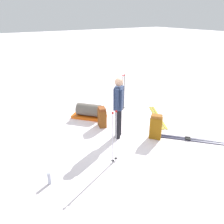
# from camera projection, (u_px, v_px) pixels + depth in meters

# --- Properties ---
(ground_plane) EXTENTS (80.00, 80.00, 0.00)m
(ground_plane) POSITION_uv_depth(u_px,v_px,m) (112.00, 134.00, 6.59)
(ground_plane) COLOR white
(skier_standing) EXTENTS (0.43, 0.43, 1.70)m
(skier_standing) POSITION_uv_depth(u_px,v_px,m) (119.00, 105.00, 6.10)
(skier_standing) COLOR black
(skier_standing) RESTS_ON ground_plane
(ski_pair_near) EXTENTS (1.02, 1.64, 0.05)m
(ski_pair_near) POSITION_uv_depth(u_px,v_px,m) (158.00, 117.00, 7.66)
(ski_pair_near) COLOR #AE9F25
(ski_pair_near) RESTS_ON ground_plane
(ski_pair_far) EXTENTS (1.40, 1.53, 0.05)m
(ski_pair_far) POSITION_uv_depth(u_px,v_px,m) (188.00, 139.00, 6.31)
(ski_pair_far) COLOR black
(ski_pair_far) RESTS_ON ground_plane
(backpack_large_dark) EXTENTS (0.36, 0.38, 0.70)m
(backpack_large_dark) POSITION_uv_depth(u_px,v_px,m) (156.00, 127.00, 6.26)
(backpack_large_dark) COLOR #8B550E
(backpack_large_dark) RESTS_ON ground_plane
(backpack_bright) EXTENTS (0.30, 0.37, 0.62)m
(backpack_bright) POSITION_uv_depth(u_px,v_px,m) (102.00, 117.00, 6.94)
(backpack_bright) COLOR brown
(backpack_bright) RESTS_ON ground_plane
(ski_poles_planted_near) EXTENTS (0.18, 0.10, 1.30)m
(ski_poles_planted_near) POSITION_uv_depth(u_px,v_px,m) (114.00, 135.00, 5.09)
(ski_poles_planted_near) COLOR #BAB8C6
(ski_poles_planted_near) RESTS_ON ground_plane
(ski_poles_planted_far) EXTENTS (0.15, 0.10, 1.29)m
(ski_poles_planted_far) POSITION_uv_depth(u_px,v_px,m) (123.00, 91.00, 7.99)
(ski_poles_planted_far) COLOR black
(ski_poles_planted_far) RESTS_ON ground_plane
(gear_sled) EXTENTS (1.07, 1.15, 0.49)m
(gear_sled) POSITION_uv_depth(u_px,v_px,m) (89.00, 112.00, 7.53)
(gear_sled) COLOR #E35C13
(gear_sled) RESTS_ON ground_plane
(thermos_bottle) EXTENTS (0.07, 0.07, 0.26)m
(thermos_bottle) POSITION_uv_depth(u_px,v_px,m) (49.00, 178.00, 4.63)
(thermos_bottle) COLOR #A9B0C2
(thermos_bottle) RESTS_ON ground_plane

